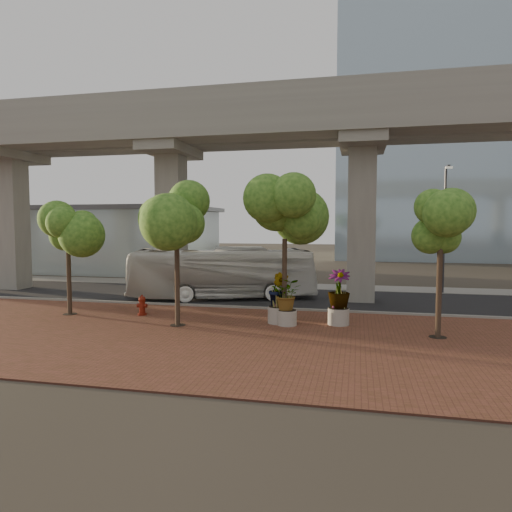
# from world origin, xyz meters

# --- Properties ---
(ground) EXTENTS (160.00, 160.00, 0.00)m
(ground) POSITION_xyz_m (0.00, 0.00, 0.00)
(ground) COLOR #312C24
(ground) RESTS_ON ground
(brick_plaza) EXTENTS (70.00, 13.00, 0.06)m
(brick_plaza) POSITION_xyz_m (0.00, -8.00, 0.03)
(brick_plaza) COLOR brown
(brick_plaza) RESTS_ON ground
(asphalt_road) EXTENTS (90.00, 8.00, 0.04)m
(asphalt_road) POSITION_xyz_m (0.00, 2.00, 0.02)
(asphalt_road) COLOR black
(asphalt_road) RESTS_ON ground
(curb_strip) EXTENTS (70.00, 0.25, 0.16)m
(curb_strip) POSITION_xyz_m (0.00, -2.00, 0.08)
(curb_strip) COLOR gray
(curb_strip) RESTS_ON ground
(far_sidewalk) EXTENTS (90.00, 3.00, 0.06)m
(far_sidewalk) POSITION_xyz_m (0.00, 7.50, 0.03)
(far_sidewalk) COLOR gray
(far_sidewalk) RESTS_ON ground
(transit_viaduct) EXTENTS (72.00, 5.60, 12.40)m
(transit_viaduct) POSITION_xyz_m (0.00, 2.00, 7.29)
(transit_viaduct) COLOR gray
(transit_viaduct) RESTS_ON ground
(station_pavilion) EXTENTS (23.00, 13.00, 6.30)m
(station_pavilion) POSITION_xyz_m (-20.00, 16.00, 3.22)
(station_pavilion) COLOR #A4B7BC
(station_pavilion) RESTS_ON ground
(transit_bus) EXTENTS (11.57, 6.00, 3.15)m
(transit_bus) POSITION_xyz_m (-2.26, 0.92, 1.58)
(transit_bus) COLOR silver
(transit_bus) RESTS_ON ground
(fire_hydrant) EXTENTS (0.51, 0.45, 1.01)m
(fire_hydrant) POSITION_xyz_m (-4.68, -4.95, 0.54)
(fire_hydrant) COLOR maroon
(fire_hydrant) RESTS_ON ground
(planter_front) EXTENTS (1.94, 1.94, 2.13)m
(planter_front) POSITION_xyz_m (2.75, -5.63, 1.36)
(planter_front) COLOR gray
(planter_front) RESTS_ON ground
(planter_right) EXTENTS (2.35, 2.35, 2.51)m
(planter_right) POSITION_xyz_m (5.00, -5.01, 1.58)
(planter_right) COLOR #AAA39A
(planter_right) RESTS_ON ground
(planter_left) EXTENTS (2.18, 2.18, 2.40)m
(planter_left) POSITION_xyz_m (2.29, -5.29, 1.52)
(planter_left) COLOR #ACA49B
(planter_left) RESTS_ON ground
(street_tree_far_west) EXTENTS (3.59, 3.59, 5.88)m
(street_tree_far_west) POSITION_xyz_m (-8.36, -5.54, 4.28)
(street_tree_far_west) COLOR #453327
(street_tree_far_west) RESTS_ON ground
(street_tree_near_west) EXTENTS (3.86, 3.86, 6.79)m
(street_tree_near_west) POSITION_xyz_m (-2.06, -6.71, 5.07)
(street_tree_near_west) COLOR #453327
(street_tree_near_west) RESTS_ON ground
(street_tree_near_east) EXTENTS (4.20, 4.20, 7.04)m
(street_tree_near_east) POSITION_xyz_m (2.59, -5.46, 5.16)
(street_tree_near_east) COLOR #453327
(street_tree_near_east) RESTS_ON ground
(street_tree_far_east) EXTENTS (3.10, 3.10, 5.94)m
(street_tree_far_east) POSITION_xyz_m (9.00, -6.49, 4.56)
(street_tree_far_east) COLOR #453327
(street_tree_far_east) RESTS_ON ground
(streetlamp_west) EXTENTS (0.44, 1.29, 8.88)m
(streetlamp_west) POSITION_xyz_m (-7.70, 5.92, 5.18)
(streetlamp_west) COLOR #2C2B30
(streetlamp_west) RESTS_ON ground
(streetlamp_east) EXTENTS (0.41, 1.20, 8.31)m
(streetlamp_east) POSITION_xyz_m (11.35, 6.21, 4.85)
(streetlamp_east) COLOR #303035
(streetlamp_east) RESTS_ON ground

